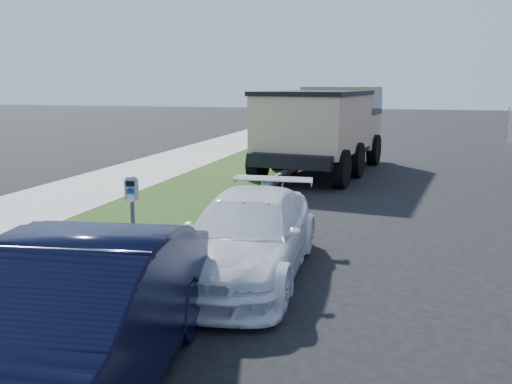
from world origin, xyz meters
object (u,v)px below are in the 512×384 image
(parking_meter, at_px, (132,201))
(dump_truck, at_px, (326,124))
(white_wagon, at_px, (248,235))
(navy_sedan, at_px, (69,328))

(parking_meter, relative_size, dump_truck, 0.19)
(white_wagon, bearing_deg, dump_truck, 89.18)
(parking_meter, xyz_separation_m, white_wagon, (1.68, 0.51, -0.54))
(navy_sedan, distance_m, dump_truck, 14.40)
(parking_meter, bearing_deg, navy_sedan, -84.70)
(parking_meter, bearing_deg, dump_truck, 69.82)
(parking_meter, height_order, white_wagon, parking_meter)
(white_wagon, xyz_separation_m, dump_truck, (-0.43, 10.59, 0.97))
(white_wagon, bearing_deg, parking_meter, -166.34)
(navy_sedan, relative_size, dump_truck, 0.61)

